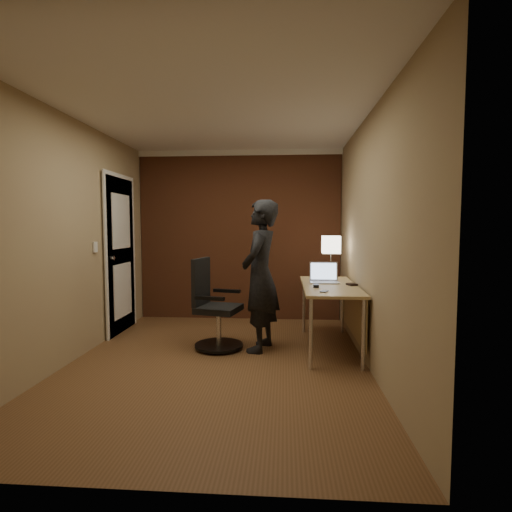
{
  "coord_description": "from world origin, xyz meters",
  "views": [
    {
      "loc": [
        0.67,
        -3.95,
        1.39
      ],
      "look_at": [
        0.35,
        0.55,
        1.05
      ],
      "focal_mm": 28.0,
      "sensor_mm": 36.0,
      "label": 1
    }
  ],
  "objects_px": {
    "laptop": "(324,277)",
    "office_chair": "(213,310)",
    "desk": "(336,296)",
    "phone": "(324,291)",
    "wallet": "(352,284)",
    "mouse": "(316,286)",
    "person": "(260,276)",
    "desk_lamp": "(331,245)"
  },
  "relations": [
    {
      "from": "mouse",
      "to": "office_chair",
      "type": "bearing_deg",
      "value": 179.59
    },
    {
      "from": "desk_lamp",
      "to": "laptop",
      "type": "distance_m",
      "value": 0.55
    },
    {
      "from": "laptop",
      "to": "person",
      "type": "bearing_deg",
      "value": -157.32
    },
    {
      "from": "phone",
      "to": "laptop",
      "type": "bearing_deg",
      "value": 106.7
    },
    {
      "from": "desk",
      "to": "desk_lamp",
      "type": "distance_m",
      "value": 0.81
    },
    {
      "from": "laptop",
      "to": "mouse",
      "type": "distance_m",
      "value": 0.42
    },
    {
      "from": "office_chair",
      "to": "person",
      "type": "bearing_deg",
      "value": -1.54
    },
    {
      "from": "phone",
      "to": "wallet",
      "type": "xyz_separation_m",
      "value": [
        0.35,
        0.46,
        0.01
      ]
    },
    {
      "from": "desk",
      "to": "desk_lamp",
      "type": "relative_size",
      "value": 2.8
    },
    {
      "from": "laptop",
      "to": "mouse",
      "type": "xyz_separation_m",
      "value": [
        -0.12,
        -0.4,
        -0.05
      ]
    },
    {
      "from": "desk",
      "to": "person",
      "type": "height_order",
      "value": "person"
    },
    {
      "from": "person",
      "to": "laptop",
      "type": "bearing_deg",
      "value": 125.63
    },
    {
      "from": "desk",
      "to": "laptop",
      "type": "distance_m",
      "value": 0.3
    },
    {
      "from": "mouse",
      "to": "person",
      "type": "bearing_deg",
      "value": 176.09
    },
    {
      "from": "person",
      "to": "office_chair",
      "type": "bearing_deg",
      "value": -78.6
    },
    {
      "from": "laptop",
      "to": "mouse",
      "type": "height_order",
      "value": "laptop"
    },
    {
      "from": "laptop",
      "to": "mouse",
      "type": "relative_size",
      "value": 3.33
    },
    {
      "from": "phone",
      "to": "wallet",
      "type": "height_order",
      "value": "wallet"
    },
    {
      "from": "laptop",
      "to": "wallet",
      "type": "relative_size",
      "value": 3.03
    },
    {
      "from": "desk_lamp",
      "to": "laptop",
      "type": "height_order",
      "value": "desk_lamp"
    },
    {
      "from": "desk",
      "to": "mouse",
      "type": "relative_size",
      "value": 15.0
    },
    {
      "from": "mouse",
      "to": "phone",
      "type": "xyz_separation_m",
      "value": [
        0.06,
        -0.29,
        -0.01
      ]
    },
    {
      "from": "desk",
      "to": "office_chair",
      "type": "xyz_separation_m",
      "value": [
        -1.38,
        -0.09,
        -0.16
      ]
    },
    {
      "from": "desk",
      "to": "wallet",
      "type": "distance_m",
      "value": 0.22
    },
    {
      "from": "person",
      "to": "phone",
      "type": "bearing_deg",
      "value": 72.59
    },
    {
      "from": "laptop",
      "to": "office_chair",
      "type": "bearing_deg",
      "value": -167.02
    },
    {
      "from": "desk_lamp",
      "to": "laptop",
      "type": "relative_size",
      "value": 1.61
    },
    {
      "from": "office_chair",
      "to": "person",
      "type": "xyz_separation_m",
      "value": [
        0.53,
        -0.01,
        0.4
      ]
    },
    {
      "from": "laptop",
      "to": "desk",
      "type": "bearing_deg",
      "value": -60.47
    },
    {
      "from": "mouse",
      "to": "office_chair",
      "type": "xyz_separation_m",
      "value": [
        -1.14,
        0.11,
        -0.3
      ]
    },
    {
      "from": "wallet",
      "to": "person",
      "type": "xyz_separation_m",
      "value": [
        -1.02,
        -0.07,
        0.1
      ]
    },
    {
      "from": "mouse",
      "to": "desk",
      "type": "bearing_deg",
      "value": 45.14
    },
    {
      "from": "desk_lamp",
      "to": "person",
      "type": "xyz_separation_m",
      "value": [
        -0.86,
        -0.7,
        -0.31
      ]
    },
    {
      "from": "desk_lamp",
      "to": "mouse",
      "type": "xyz_separation_m",
      "value": [
        -0.25,
        -0.8,
        -0.4
      ]
    },
    {
      "from": "laptop",
      "to": "phone",
      "type": "xyz_separation_m",
      "value": [
        -0.06,
        -0.7,
        -0.06
      ]
    },
    {
      "from": "desk_lamp",
      "to": "phone",
      "type": "xyz_separation_m",
      "value": [
        -0.19,
        -1.1,
        -0.41
      ]
    },
    {
      "from": "wallet",
      "to": "person",
      "type": "distance_m",
      "value": 1.03
    },
    {
      "from": "desk_lamp",
      "to": "person",
      "type": "height_order",
      "value": "person"
    },
    {
      "from": "laptop",
      "to": "mouse",
      "type": "bearing_deg",
      "value": -106.75
    },
    {
      "from": "desk",
      "to": "person",
      "type": "bearing_deg",
      "value": -173.21
    },
    {
      "from": "office_chair",
      "to": "person",
      "type": "relative_size",
      "value": 0.6
    },
    {
      "from": "desk",
      "to": "office_chair",
      "type": "height_order",
      "value": "office_chair"
    }
  ]
}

